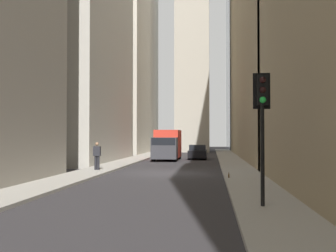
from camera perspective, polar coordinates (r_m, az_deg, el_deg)
The scene contains 12 objects.
ground_plane at distance 25.89m, azimuth -0.24°, elevation -6.36°, with size 135.00×135.00×0.00m, color #302D30.
sidewalk_right at distance 26.74m, azimuth -9.93°, elevation -6.03°, with size 90.00×2.20×0.14m, color #A8A399.
sidewalk_left at distance 25.80m, azimuth 9.80°, elevation -6.20°, with size 90.00×2.20×0.14m, color #A8A399.
building_left_far at distance 56.77m, azimuth 13.91°, elevation 10.70°, with size 19.69×10.50×28.20m.
building_right_midfar at distance 39.49m, azimuth -14.30°, elevation 10.86°, with size 15.80×10.00×21.20m.
building_right_far at distance 59.53m, azimuth -7.37°, elevation 10.92°, with size 19.46×10.50×29.87m.
church_spire at distance 63.38m, azimuth 3.29°, elevation 12.73°, with size 5.39×5.39×34.04m.
delivery_truck at distance 39.88m, azimuth -0.11°, elevation -2.53°, with size 6.46×2.25×2.84m.
sedan_black at distance 41.90m, azimuth 4.02°, elevation -3.56°, with size 4.30×1.78×1.42m.
traffic_light_foreground at distance 13.06m, azimuth 12.58°, elevation 2.45°, with size 0.43×0.52×4.03m.
pedestrian at distance 26.91m, azimuth -9.55°, elevation -3.84°, with size 0.26×0.44×1.73m.
discarded_bottle at distance 21.75m, azimuth 8.20°, elevation -6.63°, with size 0.07×0.07×0.27m.
Camera 1 is at (-25.65, -2.73, 2.22)m, focal length 45.24 mm.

